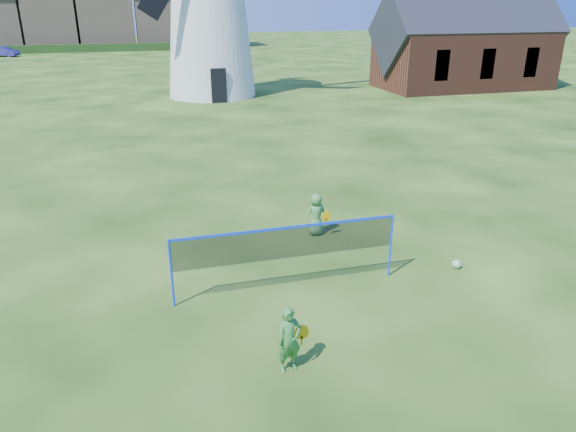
# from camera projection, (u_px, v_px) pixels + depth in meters

# --- Properties ---
(ground) EXTENTS (220.00, 220.00, 0.00)m
(ground) POSITION_uv_depth(u_px,v_px,m) (286.00, 285.00, 12.16)
(ground) COLOR black
(ground) RESTS_ON ground
(chapel) EXTENTS (12.86, 6.24, 10.88)m
(chapel) POSITION_uv_depth(u_px,v_px,m) (465.00, 45.00, 39.23)
(chapel) COLOR brown
(chapel) RESTS_ON ground
(badminton_net) EXTENTS (5.05, 0.05, 1.55)m
(badminton_net) POSITION_uv_depth(u_px,v_px,m) (287.00, 244.00, 11.55)
(badminton_net) COLOR blue
(badminton_net) RESTS_ON ground
(player_girl) EXTENTS (0.67, 0.38, 1.23)m
(player_girl) POSITION_uv_depth(u_px,v_px,m) (289.00, 340.00, 9.16)
(player_girl) COLOR #378033
(player_girl) RESTS_ON ground
(player_boy) EXTENTS (0.67, 0.44, 1.18)m
(player_boy) POSITION_uv_depth(u_px,v_px,m) (316.00, 214.00, 14.63)
(player_boy) COLOR #488E44
(player_boy) RESTS_ON ground
(play_ball) EXTENTS (0.22, 0.22, 0.22)m
(play_ball) POSITION_uv_depth(u_px,v_px,m) (457.00, 264.00, 12.91)
(play_ball) COLOR green
(play_ball) RESTS_ON ground
(car_right) EXTENTS (3.71, 2.54, 1.16)m
(car_right) POSITION_uv_depth(u_px,v_px,m) (4.00, 52.00, 63.08)
(car_right) COLOR navy
(car_right) RESTS_ON ground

